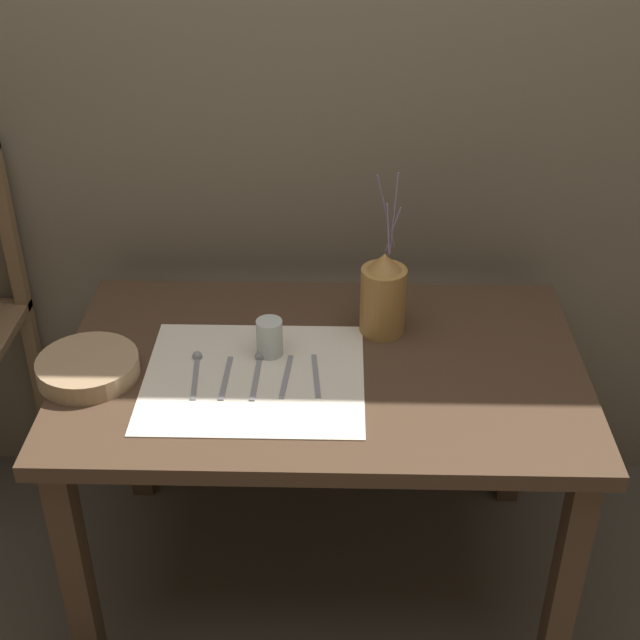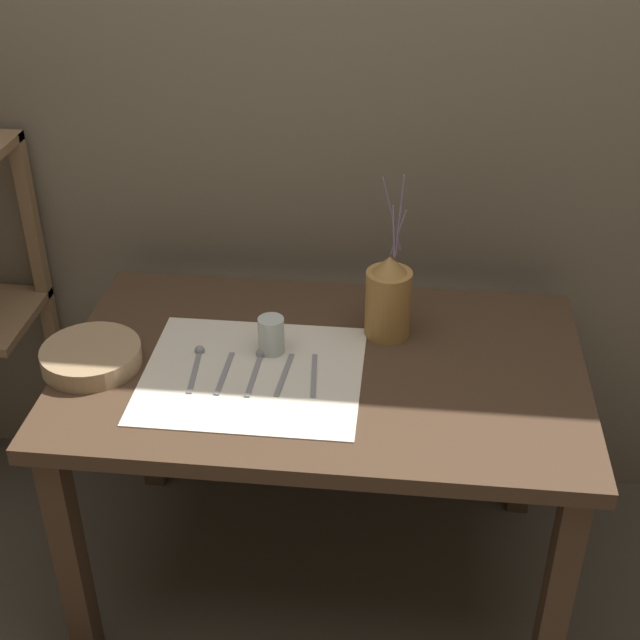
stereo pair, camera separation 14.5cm
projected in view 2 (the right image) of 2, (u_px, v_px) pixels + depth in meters
name	position (u px, v px, depth m)	size (l,w,h in m)	color
ground_plane	(322.00, 572.00, 2.47)	(12.00, 12.00, 0.00)	#473F35
stone_wall_back	(344.00, 92.00, 2.25)	(7.00, 0.06, 2.40)	#6B5E4C
wooden_table	(323.00, 394.00, 2.14)	(1.23, 0.77, 0.71)	#422D1E
linen_cloth	(252.00, 374.00, 2.06)	(0.50, 0.44, 0.00)	beige
pitcher_with_flowers	(388.00, 298.00, 2.15)	(0.11, 0.11, 0.42)	olive
wooden_bowl	(91.00, 356.00, 2.08)	(0.23, 0.23, 0.05)	#9E7F5B
glass_tumbler_near	(271.00, 335.00, 2.11)	(0.06, 0.06, 0.09)	#B7C1BC
spoon_inner	(198.00, 358.00, 2.10)	(0.03, 0.18, 0.02)	gray
fork_inner	(225.00, 373.00, 2.05)	(0.02, 0.17, 0.00)	gray
spoon_outer	(258.00, 361.00, 2.09)	(0.02, 0.18, 0.02)	gray
fork_outer	(284.00, 375.00, 2.05)	(0.02, 0.17, 0.00)	gray
knife_center	(314.00, 375.00, 2.05)	(0.03, 0.17, 0.00)	gray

